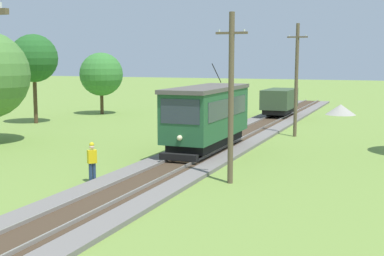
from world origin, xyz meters
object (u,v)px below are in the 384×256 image
(freight_car, at_px, (279,101))
(tree_left_near, at_px, (34,58))
(utility_pole_mid, at_px, (296,79))
(utility_pole_near_tram, at_px, (231,97))
(track_worker, at_px, (92,160))
(gravel_pile, at_px, (341,110))
(tree_right_far, at_px, (101,74))
(red_tram, at_px, (207,115))

(freight_car, distance_m, tree_left_near, 21.62)
(utility_pole_mid, xyz_separation_m, tree_left_near, (-21.56, -0.45, 1.39))
(utility_pole_near_tram, relative_size, track_worker, 4.12)
(utility_pole_near_tram, xyz_separation_m, track_worker, (-5.66, -2.11, -2.79))
(gravel_pile, bearing_deg, track_worker, -102.09)
(utility_pole_near_tram, bearing_deg, tree_left_near, 145.89)
(utility_pole_near_tram, relative_size, tree_right_far, 1.24)
(track_worker, relative_size, tree_right_far, 0.30)
(freight_car, xyz_separation_m, utility_pole_near_tram, (3.44, -25.75, 2.21))
(red_tram, xyz_separation_m, utility_pole_near_tram, (3.44, -6.54, 1.58))
(gravel_pile, distance_m, track_worker, 33.72)
(gravel_pile, distance_m, tree_right_far, 23.29)
(track_worker, xyz_separation_m, tree_left_near, (-15.91, 16.72, 4.39))
(gravel_pile, bearing_deg, utility_pole_mid, -95.09)
(utility_pole_near_tram, relative_size, utility_pole_mid, 0.95)
(track_worker, bearing_deg, utility_pole_mid, -67.25)
(utility_pole_mid, xyz_separation_m, tree_right_far, (-20.28, 8.00, -0.13))
(red_tram, relative_size, tree_left_near, 1.16)
(utility_pole_mid, distance_m, tree_right_far, 21.80)
(utility_pole_near_tram, bearing_deg, utility_pole_mid, 90.00)
(utility_pole_mid, xyz_separation_m, gravel_pile, (1.41, 15.80, -3.48))
(freight_car, bearing_deg, utility_pole_near_tram, -82.39)
(utility_pole_mid, relative_size, tree_right_far, 1.31)
(freight_car, distance_m, utility_pole_mid, 11.50)
(red_tram, height_order, freight_car, red_tram)
(utility_pole_near_tram, distance_m, track_worker, 6.65)
(utility_pole_near_tram, bearing_deg, track_worker, -159.51)
(gravel_pile, xyz_separation_m, tree_left_near, (-22.97, -16.25, 4.87))
(utility_pole_mid, distance_m, track_worker, 18.32)
(freight_car, xyz_separation_m, track_worker, (-2.22, -27.87, -0.57))
(red_tram, bearing_deg, tree_right_far, 135.56)
(utility_pole_near_tram, height_order, track_worker, utility_pole_near_tram)
(red_tram, distance_m, utility_pole_near_tram, 7.55)
(freight_car, relative_size, track_worker, 2.91)
(utility_pole_mid, height_order, track_worker, utility_pole_mid)
(gravel_pile, bearing_deg, red_tram, -101.27)
(utility_pole_mid, height_order, tree_right_far, utility_pole_mid)
(utility_pole_mid, bearing_deg, utility_pole_near_tram, -90.00)
(freight_car, bearing_deg, tree_right_far, -170.88)
(track_worker, bearing_deg, tree_right_far, -18.85)
(freight_car, xyz_separation_m, gravel_pile, (4.85, 5.10, -1.06))
(tree_left_near, bearing_deg, track_worker, -46.43)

